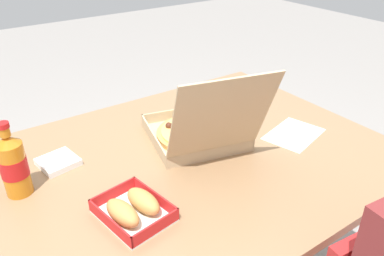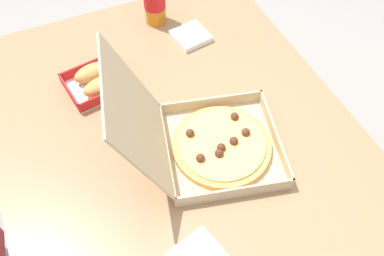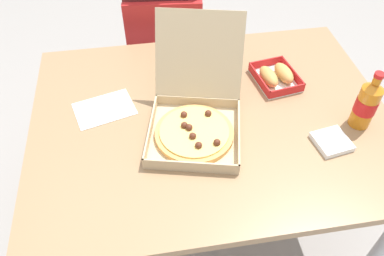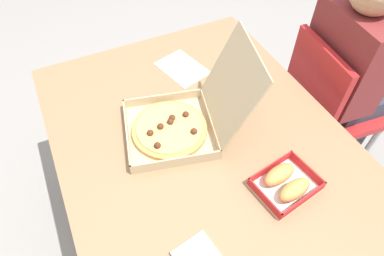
% 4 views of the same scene
% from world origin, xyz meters
% --- Properties ---
extents(ground_plane, '(10.00, 10.00, 0.00)m').
position_xyz_m(ground_plane, '(0.00, 0.00, 0.00)').
color(ground_plane, gray).
extents(dining_table, '(1.29, 0.99, 0.71)m').
position_xyz_m(dining_table, '(0.00, 0.00, 0.64)').
color(dining_table, '#997551').
rests_on(dining_table, ground_plane).
extents(chair, '(0.44, 0.44, 0.83)m').
position_xyz_m(chair, '(-0.10, 0.73, 0.48)').
color(chair, red).
rests_on(chair, ground_plane).
extents(diner_person, '(0.38, 0.43, 1.15)m').
position_xyz_m(diner_person, '(-0.09, 0.79, 0.69)').
color(diner_person, '#333847').
rests_on(diner_person, ground_plane).
extents(pizza_box_open, '(0.40, 0.49, 0.33)m').
position_xyz_m(pizza_box_open, '(-0.07, -0.05, 0.75)').
color(pizza_box_open, tan).
rests_on(pizza_box_open, dining_table).
extents(bread_side_box, '(0.18, 0.21, 0.06)m').
position_xyz_m(bread_side_box, '(0.29, 0.15, 0.73)').
color(bread_side_box, white).
rests_on(bread_side_box, dining_table).
extents(paper_menu, '(0.24, 0.20, 0.00)m').
position_xyz_m(paper_menu, '(-0.38, 0.10, 0.71)').
color(paper_menu, white).
rests_on(paper_menu, dining_table).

